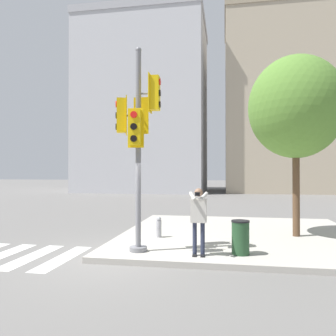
{
  "coord_description": "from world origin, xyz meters",
  "views": [
    {
      "loc": [
        2.98,
        -8.12,
        2.27
      ],
      "look_at": [
        1.56,
        0.07,
        2.36
      ],
      "focal_mm": 35.0,
      "sensor_mm": 36.0,
      "label": 1
    }
  ],
  "objects": [
    {
      "name": "building_right",
      "position": [
        11.64,
        31.29,
        10.21
      ],
      "size": [
        17.3,
        10.47,
        20.4
      ],
      "color": "tan",
      "rests_on": "ground_plane"
    },
    {
      "name": "building_left",
      "position": [
        -6.36,
        29.83,
        10.04
      ],
      "size": [
        14.26,
        11.42,
        20.06
      ],
      "color": "#BCBCC1",
      "rests_on": "ground_plane"
    },
    {
      "name": "street_tree",
      "position": [
        5.29,
        3.2,
        4.39
      ],
      "size": [
        3.07,
        3.07,
        5.94
      ],
      "color": "brown",
      "rests_on": "sidewalk_corner"
    },
    {
      "name": "trash_bin",
      "position": [
        3.37,
        0.46,
        0.59
      ],
      "size": [
        0.46,
        0.46,
        0.87
      ],
      "color": "#234728",
      "rests_on": "sidewalk_corner"
    },
    {
      "name": "ground_plane",
      "position": [
        0.0,
        0.0,
        0.0
      ],
      "size": [
        160.0,
        160.0,
        0.0
      ],
      "primitive_type": "plane",
      "color": "slate"
    },
    {
      "name": "fire_hydrant",
      "position": [
        0.87,
        2.25,
        0.48
      ],
      "size": [
        0.17,
        0.23,
        0.66
      ],
      "color": "#99999E",
      "rests_on": "sidewalk_corner"
    },
    {
      "name": "sidewalk_corner",
      "position": [
        3.5,
        3.5,
        0.08
      ],
      "size": [
        8.0,
        8.0,
        0.15
      ],
      "color": "#ADA89E",
      "rests_on": "ground_plane"
    },
    {
      "name": "traffic_signal_pole",
      "position": [
        0.71,
        0.32,
        3.4
      ],
      "size": [
        1.2,
        1.2,
        5.46
      ],
      "color": "slate",
      "rests_on": "sidewalk_corner"
    },
    {
      "name": "person_photographer",
      "position": [
        2.33,
        0.14,
        1.17
      ],
      "size": [
        0.5,
        0.53,
        1.7
      ],
      "color": "black",
      "rests_on": "sidewalk_corner"
    }
  ]
}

